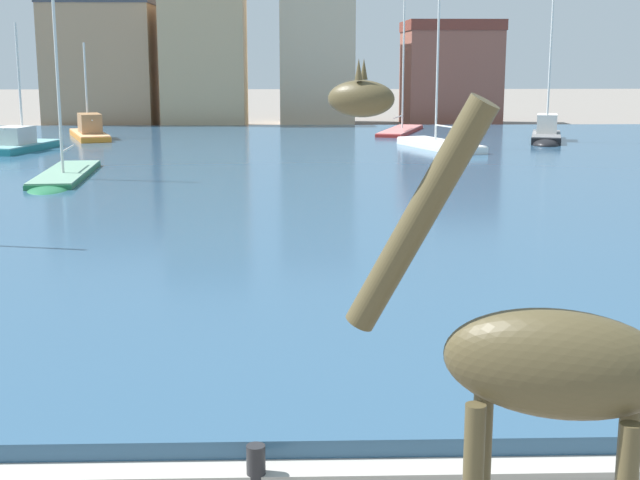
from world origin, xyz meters
The scene contains 14 objects.
harbor_water centered at (0.00, 36.84, 0.18)m, with size 81.04×54.80×0.37m, color #2D5170.
quay_edge_coping centered at (0.00, 9.20, 0.06)m, with size 81.04×0.50×0.12m, color #ADA89E.
giraffe_statue centered at (3.26, 5.66, 2.67)m, with size 2.90×1.50×5.23m.
sailboat_teal centered at (-13.26, 46.79, 0.55)m, with size 3.43×6.79×7.04m.
sailboat_red centered at (8.61, 58.12, 0.35)m, with size 4.35×9.50×8.86m.
sailboat_green centered at (-8.15, 34.86, 0.34)m, with size 2.34×9.09×7.46m.
sailboat_white centered at (9.01, 47.32, 0.43)m, with size 4.28×8.02×8.86m.
sailboat_orange centered at (-11.41, 54.14, 0.60)m, with size 4.13×7.95×6.13m.
sailboat_black centered at (16.18, 50.61, 0.65)m, with size 3.31×6.74×9.58m.
mooring_bollard centered at (0.77, 9.05, 0.25)m, with size 0.24×0.24×0.50m, color #232326.
townhouse_wide_warehouse centered at (-13.22, 67.32, 4.97)m, with size 8.21×5.49×9.91m.
townhouse_corner_house centered at (-5.35, 66.95, 6.19)m, with size 6.25×6.04×12.35m.
townhouse_tall_gabled centered at (3.13, 69.90, 5.71)m, with size 5.79×7.42×11.39m.
townhouse_end_terrace centered at (13.61, 69.24, 4.03)m, with size 7.20×7.47×8.03m.
Camera 1 is at (1.26, -1.24, 5.24)m, focal length 49.71 mm.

